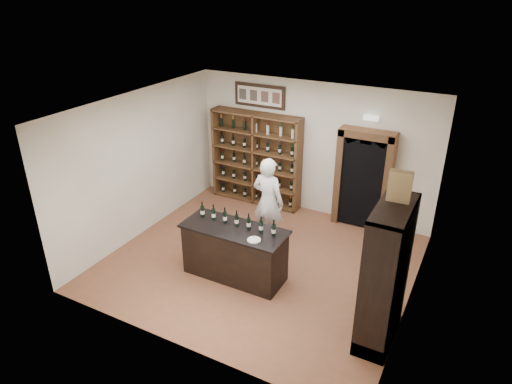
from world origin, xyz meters
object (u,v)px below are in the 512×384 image
tasting_counter (235,253)px  shopkeeper (268,202)px  side_cabinet (385,295)px  wine_shelf (257,158)px  counter_bottle_0 (202,211)px  wine_crate (400,186)px

tasting_counter → shopkeeper: 1.40m
side_cabinet → wine_shelf: bearing=139.8°
counter_bottle_0 → wine_crate: (3.40, -0.20, 1.31)m
shopkeeper → side_cabinet: bearing=153.6°
wine_shelf → counter_bottle_0: (0.38, -2.84, 0.01)m
counter_bottle_0 → shopkeeper: shopkeeper is taller
counter_bottle_0 → wine_shelf: bearing=97.6°
wine_shelf → side_cabinet: size_ratio=1.00×
counter_bottle_0 → side_cabinet: side_cabinet is taller
tasting_counter → wine_crate: wine_crate is taller
tasting_counter → wine_crate: (2.68, -0.11, 1.92)m
shopkeeper → wine_crate: size_ratio=4.24×
tasting_counter → side_cabinet: size_ratio=0.85×
tasting_counter → counter_bottle_0: 0.95m
wine_crate → wine_shelf: bearing=138.2°
side_cabinet → shopkeeper: (-2.72, 1.63, 0.17)m
counter_bottle_0 → side_cabinet: 3.49m
wine_crate → counter_bottle_0: bearing=173.7°
counter_bottle_0 → shopkeeper: bearing=59.7°
wine_shelf → wine_crate: bearing=-38.8°
counter_bottle_0 → wine_crate: 3.65m
shopkeeper → counter_bottle_0: bearing=64.2°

